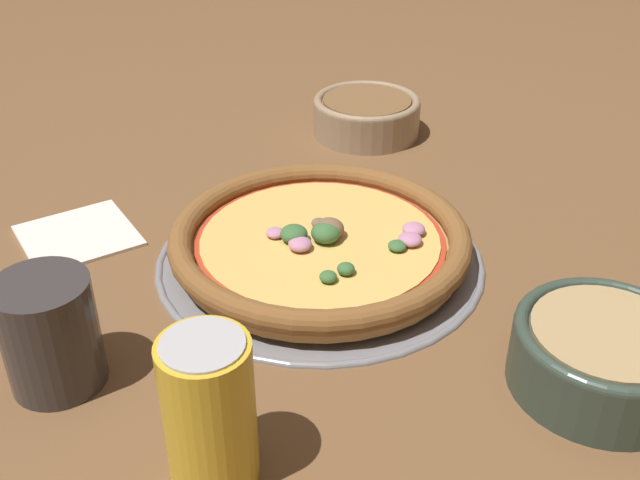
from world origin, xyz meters
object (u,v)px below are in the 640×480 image
(beverage_can, at_px, (209,412))
(pizza_tray, at_px, (320,257))
(drinking_cup, at_px, (50,333))
(fork, at_px, (35,289))
(pizza, at_px, (320,240))
(napkin, at_px, (78,234))
(bowl_far, at_px, (366,114))
(bowl_near, at_px, (604,354))

(beverage_can, bearing_deg, pizza_tray, -62.58)
(drinking_cup, distance_m, fork, 0.15)
(pizza_tray, distance_m, fork, 0.29)
(pizza_tray, xyz_separation_m, pizza, (-0.00, -0.00, 0.02))
(pizza, bearing_deg, drinking_cup, 82.41)
(napkin, bearing_deg, bowl_far, -97.12)
(pizza_tray, bearing_deg, drinking_cup, 82.48)
(fork, bearing_deg, napkin, -179.05)
(pizza, height_order, drinking_cup, drinking_cup)
(pizza_tray, relative_size, napkin, 2.42)
(pizza, xyz_separation_m, beverage_can, (-0.14, 0.26, 0.04))
(bowl_far, bearing_deg, pizza, 121.32)
(drinking_cup, bearing_deg, pizza_tray, -97.52)
(bowl_near, distance_m, drinking_cup, 0.46)
(pizza_tray, xyz_separation_m, fork, (0.17, 0.24, -0.00))
(pizza_tray, height_order, beverage_can, beverage_can)
(bowl_far, relative_size, fork, 0.89)
(drinking_cup, bearing_deg, fork, -21.22)
(pizza, xyz_separation_m, bowl_far, (0.18, -0.29, 0.01))
(drinking_cup, height_order, napkin, drinking_cup)
(pizza, distance_m, drinking_cup, 0.29)
(bowl_near, bearing_deg, beverage_can, 59.44)
(napkin, bearing_deg, beverage_can, 162.72)
(bowl_near, distance_m, napkin, 0.56)
(pizza_tray, bearing_deg, bowl_near, -176.65)
(beverage_can, bearing_deg, fork, -5.39)
(pizza_tray, height_order, bowl_near, bowl_near)
(bowl_near, bearing_deg, fork, 27.86)
(fork, bearing_deg, bowl_near, 84.90)
(bowl_far, bearing_deg, fork, 90.25)
(pizza, distance_m, beverage_can, 0.30)
(fork, distance_m, beverage_can, 0.32)
(drinking_cup, bearing_deg, bowl_far, -76.53)
(pizza_tray, relative_size, beverage_can, 2.82)
(pizza_tray, bearing_deg, fork, 53.40)
(pizza_tray, relative_size, bowl_far, 2.30)
(pizza, distance_m, napkin, 0.28)
(bowl_near, xyz_separation_m, bowl_far, (0.48, -0.27, -0.00))
(pizza, height_order, napkin, pizza)
(napkin, distance_m, fork, 0.10)
(pizza, relative_size, bowl_far, 2.09)
(pizza_tray, height_order, drinking_cup, drinking_cup)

